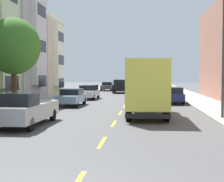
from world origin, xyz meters
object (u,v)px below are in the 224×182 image
street_tree_second (14,46)px  parked_suv_orange (163,87)px  parked_sedan_charcoal (108,86)px  parked_sedan_forest (160,86)px  parked_wagon_navy (173,95)px  parked_wagon_white (89,92)px  delivery_box_truck (147,85)px  parked_sedan_sky (71,97)px  street_lamp (221,43)px  moving_black_sedan (120,86)px  parked_pickup_silver (24,110)px

street_tree_second → parked_suv_orange: (10.65, 26.39, -3.36)m
parked_sedan_charcoal → parked_suv_orange: bearing=-43.8°
street_tree_second → parked_sedan_forest: (10.74, 36.34, -3.60)m
parked_wagon_navy → parked_wagon_white: bearing=150.6°
delivery_box_truck → parked_sedan_charcoal: size_ratio=1.61×
parked_wagon_white → parked_sedan_sky: 7.96m
parked_suv_orange → parked_sedan_forest: 9.95m
street_lamp → parked_sedan_sky: 13.61m
parked_sedan_charcoal → moving_black_sedan: size_ratio=0.95×
moving_black_sedan → parked_sedan_forest: bearing=53.4°
street_tree_second → parked_sedan_charcoal: (2.02, 34.66, -3.60)m
parked_suv_orange → parked_sedan_charcoal: bearing=136.2°
delivery_box_truck → parked_wagon_white: delivery_box_truck is taller
parked_suv_orange → parked_sedan_forest: size_ratio=1.06×
street_tree_second → parked_wagon_white: size_ratio=1.26×
delivery_box_truck → parked_pickup_silver: delivery_box_truck is taller
parked_suv_orange → parked_sedan_sky: parked_suv_orange is taller
street_tree_second → parked_sedan_sky: street_tree_second is taller
street_lamp → parked_pickup_silver: size_ratio=1.39×
parked_suv_orange → parked_wagon_navy: (-0.04, -15.68, -0.18)m
moving_black_sedan → street_tree_second: bearing=-99.3°
street_lamp → parked_suv_orange: bearing=93.6°
parked_sedan_forest → parked_wagon_navy: bearing=-90.3°
street_lamp → parked_pickup_silver: (-10.42, -3.20, -3.57)m
street_tree_second → delivery_box_truck: (8.20, 0.88, -2.40)m
street_lamp → delivery_box_truck: size_ratio=1.01×
parked_sedan_forest → parked_sedan_sky: bearing=-107.0°
parked_sedan_forest → parked_wagon_navy: (-0.12, -25.62, 0.05)m
parked_sedan_forest → parked_pickup_silver: 40.85m
parked_wagon_white → parked_sedan_forest: bearing=67.4°
delivery_box_truck → parked_suv_orange: delivery_box_truck is taller
parked_sedan_forest → moving_black_sedan: moving_black_sedan is taller
parked_sedan_forest → parked_sedan_sky: same height
parked_pickup_silver → parked_sedan_sky: (-0.01, 11.13, -0.08)m
street_lamp → parked_wagon_white: size_ratio=1.56×
delivery_box_truck → street_lamp: bearing=-16.5°
parked_sedan_forest → moving_black_sedan: size_ratio=0.95×
delivery_box_truck → parked_suv_orange: size_ratio=1.52×
street_lamp → parked_sedan_forest: 36.91m
delivery_box_truck → parked_sedan_forest: size_ratio=1.61×
street_lamp → parked_suv_orange: 27.01m
parked_sedan_forest → parked_suv_orange: bearing=-90.5°
street_lamp → parked_sedan_charcoal: bearing=106.5°
parked_sedan_charcoal → delivery_box_truck: bearing=-79.6°
parked_sedan_charcoal → parked_wagon_navy: (8.60, -23.95, 0.05)m
delivery_box_truck → parked_sedan_sky: 9.26m
parked_sedan_charcoal → street_lamp: bearing=-73.5°
parked_sedan_sky → parked_wagon_navy: (8.69, 3.13, 0.05)m
parked_sedan_sky → parked_sedan_charcoal: (0.09, 27.08, 0.00)m
parked_sedan_forest → parked_sedan_sky: size_ratio=1.00×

